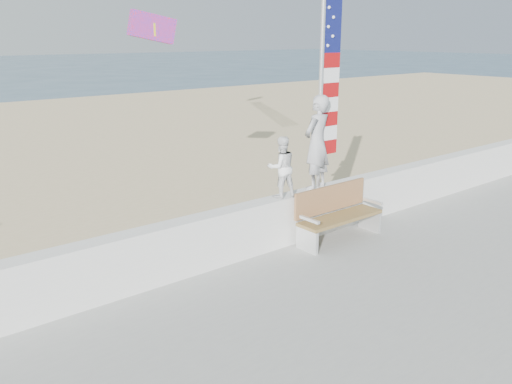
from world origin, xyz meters
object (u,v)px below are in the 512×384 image
at_px(child, 281,167).
at_px(flag, 326,85).
at_px(adult, 317,143).
at_px(bench, 337,213).

bearing_deg(child, flag, -164.99).
xyz_separation_m(adult, bench, (0.12, -0.45, -1.27)).
height_order(adult, bench, adult).
bearing_deg(child, bench, 170.37).
relative_size(adult, child, 1.60).
bearing_deg(bench, adult, 104.83).
relative_size(child, bench, 0.61).
bearing_deg(adult, flag, 167.22).
xyz_separation_m(child, flag, (1.05, -0.00, 1.37)).
relative_size(bench, flag, 0.51).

